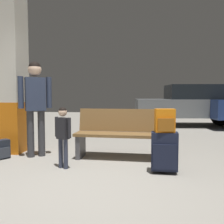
{
  "coord_description": "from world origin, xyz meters",
  "views": [
    {
      "loc": [
        0.65,
        -2.94,
        1.15
      ],
      "look_at": [
        0.2,
        1.3,
        0.85
      ],
      "focal_mm": 39.68,
      "sensor_mm": 36.0,
      "label": 1
    }
  ],
  "objects": [
    {
      "name": "backpack_dark_floor",
      "position": [
        -1.79,
        1.2,
        0.17
      ],
      "size": [
        0.3,
        0.32,
        0.34
      ],
      "color": "#1E232D",
      "rests_on": "ground_plane"
    },
    {
      "name": "child",
      "position": [
        -0.51,
        0.76,
        0.59
      ],
      "size": [
        0.29,
        0.24,
        0.96
      ],
      "color": "#33384C",
      "rests_on": "ground_plane"
    },
    {
      "name": "bench",
      "position": [
        0.32,
        1.48,
        0.44
      ],
      "size": [
        1.63,
        0.61,
        0.89
      ],
      "color": "brown",
      "rests_on": "ground_plane"
    },
    {
      "name": "parked_car_near",
      "position": [
        2.66,
        6.48,
        0.81
      ],
      "size": [
        4.22,
        2.04,
        1.51
      ],
      "color": "slate",
      "rests_on": "ground_plane"
    },
    {
      "name": "structural_pillar",
      "position": [
        -1.91,
        1.77,
        1.58
      ],
      "size": [
        0.57,
        0.57,
        3.18
      ],
      "color": "orange",
      "rests_on": "ground_plane"
    },
    {
      "name": "backpack_bright",
      "position": [
        1.03,
        0.68,
        0.77
      ],
      "size": [
        0.29,
        0.21,
        0.34
      ],
      "color": "orange",
      "rests_on": "suitcase"
    },
    {
      "name": "suitcase",
      "position": [
        1.03,
        0.68,
        0.32
      ],
      "size": [
        0.39,
        0.25,
        0.6
      ],
      "color": "#191E33",
      "rests_on": "ground_plane"
    },
    {
      "name": "adult",
      "position": [
        -1.24,
        1.43,
        1.08
      ],
      "size": [
        0.53,
        0.36,
        1.75
      ],
      "color": "#38383D",
      "rests_on": "ground_plane"
    },
    {
      "name": "ground_plane",
      "position": [
        0.0,
        4.0,
        -0.05
      ],
      "size": [
        18.0,
        18.0,
        0.1
      ],
      "primitive_type": "cube",
      "color": "gray"
    }
  ]
}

